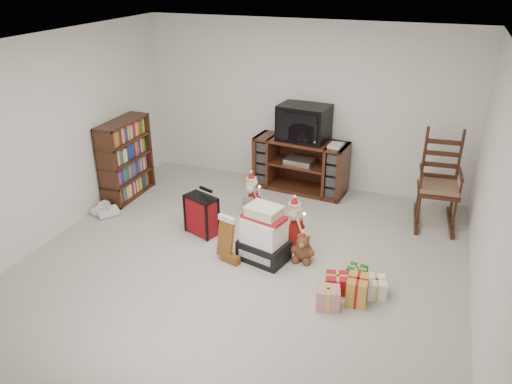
# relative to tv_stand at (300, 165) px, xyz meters

# --- Properties ---
(room) EXTENTS (5.01, 5.01, 2.51)m
(room) POSITION_rel_tv_stand_xyz_m (-0.04, -2.22, 0.85)
(room) COLOR #B1AEA3
(room) RESTS_ON ground
(tv_stand) EXTENTS (1.45, 0.65, 0.80)m
(tv_stand) POSITION_rel_tv_stand_xyz_m (0.00, 0.00, 0.00)
(tv_stand) COLOR #492214
(tv_stand) RESTS_ON floor
(bookshelf) EXTENTS (0.32, 0.96, 1.17)m
(bookshelf) POSITION_rel_tv_stand_xyz_m (-2.35, -1.11, 0.16)
(bookshelf) COLOR #3E1F11
(bookshelf) RESTS_ON floor
(rocking_chair) EXTENTS (0.59, 0.91, 1.32)m
(rocking_chair) POSITION_rel_tv_stand_xyz_m (2.00, -0.34, 0.05)
(rocking_chair) COLOR #3E1F11
(rocking_chair) RESTS_ON floor
(gift_pile) EXTENTS (0.63, 0.52, 0.69)m
(gift_pile) POSITION_rel_tv_stand_xyz_m (0.15, -2.08, -0.10)
(gift_pile) COLOR black
(gift_pile) RESTS_ON floor
(red_suitcase) EXTENTS (0.45, 0.34, 0.62)m
(red_suitcase) POSITION_rel_tv_stand_xyz_m (-0.81, -1.78, -0.13)
(red_suitcase) COLOR maroon
(red_suitcase) RESTS_ON floor
(stocking) EXTENTS (0.28, 0.18, 0.56)m
(stocking) POSITION_rel_tv_stand_xyz_m (-0.27, -2.22, -0.12)
(stocking) COLOR #0D761E
(stocking) RESTS_ON floor
(teddy_bear) EXTENTS (0.23, 0.20, 0.34)m
(teddy_bear) POSITION_rel_tv_stand_xyz_m (0.59, -1.93, -0.25)
(teddy_bear) COLOR brown
(teddy_bear) RESTS_ON floor
(santa_figurine) EXTENTS (0.33, 0.31, 0.67)m
(santa_figurine) POSITION_rel_tv_stand_xyz_m (0.39, -1.64, -0.15)
(santa_figurine) COLOR maroon
(santa_figurine) RESTS_ON floor
(mrs_claus_figurine) EXTENTS (0.32, 0.31, 0.66)m
(mrs_claus_figurine) POSITION_rel_tv_stand_xyz_m (-0.38, -1.09, -0.15)
(mrs_claus_figurine) COLOR maroon
(mrs_claus_figurine) RESTS_ON floor
(sneaker_pair) EXTENTS (0.40, 0.31, 0.10)m
(sneaker_pair) POSITION_rel_tv_stand_xyz_m (-2.31, -1.79, -0.35)
(sneaker_pair) COLOR silver
(sneaker_pair) RESTS_ON floor
(gift_cluster) EXTENTS (0.68, 0.77, 0.23)m
(gift_cluster) POSITION_rel_tv_stand_xyz_m (1.25, -2.42, -0.29)
(gift_cluster) COLOR red
(gift_cluster) RESTS_ON floor
(crt_television) EXTENTS (0.78, 0.60, 0.53)m
(crt_television) POSITION_rel_tv_stand_xyz_m (0.02, 0.03, 0.66)
(crt_television) COLOR black
(crt_television) RESTS_ON tv_stand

